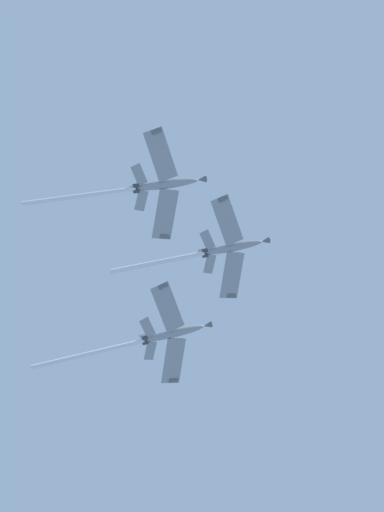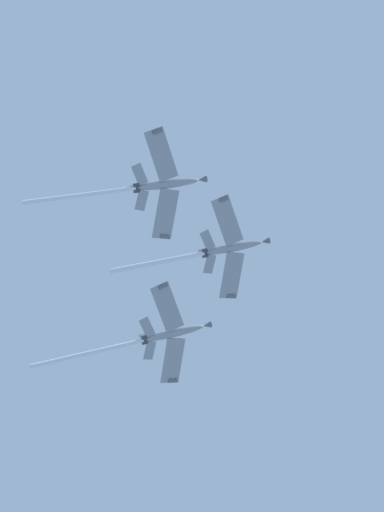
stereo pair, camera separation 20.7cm
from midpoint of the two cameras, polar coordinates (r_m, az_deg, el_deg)
name	(u,v)px [view 1 (the left image)]	position (r m, az deg, el deg)	size (l,w,h in m)	color
jet_lead	(216,251)	(131.51, 1.99, 0.43)	(19.44, 28.40, 12.69)	gray
jet_left_wing	(158,337)	(131.69, -2.69, -6.48)	(19.43, 30.70, 13.88)	gray
jet_right_wing	(151,186)	(125.02, -3.23, 5.59)	(19.34, 29.22, 13.98)	gray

